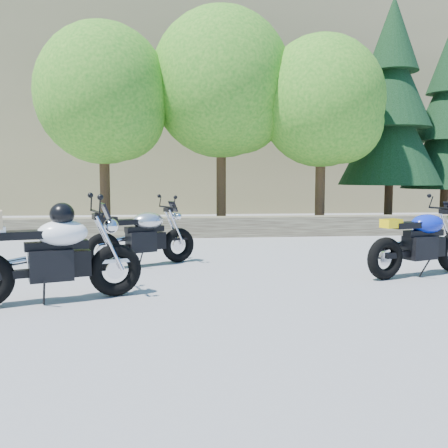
# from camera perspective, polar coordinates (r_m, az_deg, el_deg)

# --- Properties ---
(ground) EXTENTS (90.00, 90.00, 0.00)m
(ground) POSITION_cam_1_polar(r_m,az_deg,el_deg) (7.19, -0.77, -6.73)
(ground) COLOR gray
(ground) RESTS_ON ground
(stone_wall) EXTENTS (22.00, 0.55, 0.50)m
(stone_wall) POSITION_cam_1_polar(r_m,az_deg,el_deg) (12.58, -3.02, -0.34)
(stone_wall) COLOR #453A2E
(stone_wall) RESTS_ON ground
(hillside) EXTENTS (80.00, 30.00, 15.00)m
(hillside) POSITION_cam_1_polar(r_m,az_deg,el_deg) (35.69, 0.01, 15.10)
(hillside) COLOR olive
(hillside) RESTS_ON ground
(tree_decid_left) EXTENTS (3.67, 3.67, 5.62)m
(tree_decid_left) POSITION_cam_1_polar(r_m,az_deg,el_deg) (14.40, -13.27, 13.75)
(tree_decid_left) COLOR #382314
(tree_decid_left) RESTS_ON ground
(tree_decid_mid) EXTENTS (4.08, 4.08, 6.24)m
(tree_decid_mid) POSITION_cam_1_polar(r_m,az_deg,el_deg) (14.84, 0.12, 15.24)
(tree_decid_mid) COLOR #382314
(tree_decid_mid) RESTS_ON ground
(tree_decid_right) EXTENTS (3.54, 3.54, 5.41)m
(tree_decid_right) POSITION_cam_1_polar(r_m,az_deg,el_deg) (14.73, 11.56, 13.07)
(tree_decid_right) COLOR #382314
(tree_decid_right) RESTS_ON ground
(conifer_near) EXTENTS (3.17, 3.17, 7.06)m
(conifer_near) POSITION_cam_1_polar(r_m,az_deg,el_deg) (16.81, 18.58, 12.56)
(conifer_near) COLOR #382314
(conifer_near) RESTS_ON ground
(conifer_far) EXTENTS (2.82, 2.82, 6.27)m
(conifer_far) POSITION_cam_1_polar(r_m,az_deg,el_deg) (18.28, 24.14, 10.48)
(conifer_far) COLOR #382314
(conifer_far) RESTS_ON ground
(silver_bike) EXTENTS (1.84, 1.06, 1.00)m
(silver_bike) POSITION_cam_1_polar(r_m,az_deg,el_deg) (8.55, -9.26, -1.54)
(silver_bike) COLOR black
(silver_bike) RESTS_ON ground
(white_bike) EXTENTS (2.11, 0.93, 1.21)m
(white_bike) POSITION_cam_1_polar(r_m,az_deg,el_deg) (6.34, -19.12, -3.25)
(white_bike) COLOR black
(white_bike) RESTS_ON ground
(blue_bike) EXTENTS (1.99, 0.91, 1.04)m
(blue_bike) POSITION_cam_1_polar(r_m,az_deg,el_deg) (8.21, 21.64, -2.03)
(blue_bike) COLOR black
(blue_bike) RESTS_ON ground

